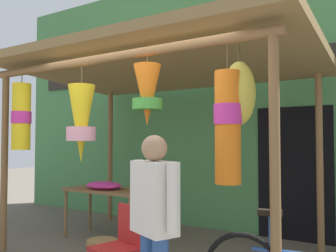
{
  "coord_description": "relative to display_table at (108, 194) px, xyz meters",
  "views": [
    {
      "loc": [
        2.38,
        -3.23,
        1.48
      ],
      "look_at": [
        -0.19,
        0.92,
        1.69
      ],
      "focal_mm": 38.57,
      "sensor_mm": 36.0,
      "label": 1
    }
  ],
  "objects": [
    {
      "name": "shop_facade",
      "position": [
        1.31,
        1.55,
        1.56
      ],
      "size": [
        9.68,
        0.29,
        4.47
      ],
      "color": "#47844C",
      "rests_on": "ground_plane"
    },
    {
      "name": "market_stall_canopy",
      "position": [
        1.05,
        -0.29,
        1.66
      ],
      "size": [
        4.18,
        2.68,
        2.67
      ],
      "color": "brown",
      "rests_on": "ground_plane"
    },
    {
      "name": "display_table",
      "position": [
        0.0,
        0.0,
        0.0
      ],
      "size": [
        1.35,
        0.63,
        0.76
      ],
      "color": "brown",
      "rests_on": "ground_plane"
    },
    {
      "name": "flower_heap_on_table",
      "position": [
        -0.02,
        -0.07,
        0.14
      ],
      "size": [
        0.6,
        0.42,
        0.11
      ],
      "color": "#D13399",
      "rests_on": "display_table"
    },
    {
      "name": "folding_chair",
      "position": [
        1.42,
        -1.4,
        -0.17
      ],
      "size": [
        0.5,
        0.5,
        0.84
      ],
      "color": "#AD1E1E",
      "rests_on": "ground_plane"
    },
    {
      "name": "wicker_basket_by_table",
      "position": [
        0.67,
        -0.87,
        -0.53
      ],
      "size": [
        0.36,
        0.36,
        0.29
      ],
      "primitive_type": "cylinder",
      "color": "olive",
      "rests_on": "ground_plane"
    },
    {
      "name": "vendor_in_orange",
      "position": [
        2.08,
        -1.82,
        0.22
      ],
      "size": [
        0.55,
        0.37,
        1.53
      ],
      "color": "#2D5193",
      "rests_on": "ground_plane"
    }
  ]
}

